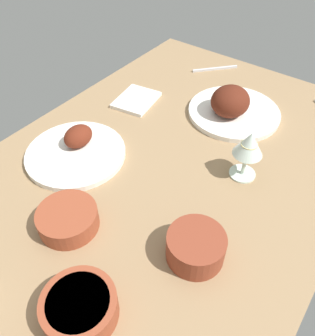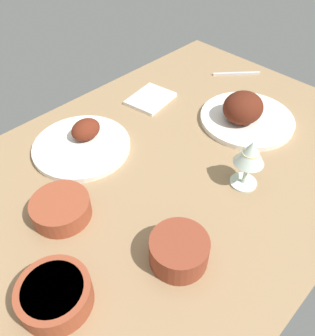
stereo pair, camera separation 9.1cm
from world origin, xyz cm
name	(u,v)px [view 2 (the right image)]	position (x,y,z in cm)	size (l,w,h in cm)	color
dining_table	(157,178)	(0.00, 0.00, 2.00)	(140.00, 90.00, 4.00)	#937551
plate_far_side	(83,143)	(-7.47, 22.87, 5.57)	(27.84, 27.84, 7.23)	white
plate_center_main	(245,113)	(34.91, -3.31, 7.37)	(29.13, 29.13, 10.54)	white
bowl_onions	(61,208)	(-25.83, 6.27, 6.67)	(13.93, 13.93, 4.86)	brown
bowl_pasta	(55,294)	(-38.66, -10.84, 7.01)	(14.25, 14.25, 5.53)	brown
bowl_potatoes	(179,250)	(-15.14, -21.29, 7.49)	(12.58, 12.58, 6.47)	brown
wine_glass	(250,155)	(13.21, -18.35, 13.93)	(7.60, 7.60, 14.00)	silver
folded_napkin	(151,99)	(23.04, 26.07, 4.60)	(14.76, 11.79, 1.20)	white
spoon_loose	(236,74)	(57.66, 15.50, 4.40)	(17.61, 0.90, 0.80)	silver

